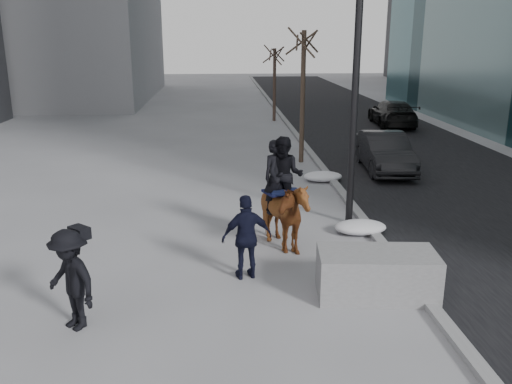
{
  "coord_description": "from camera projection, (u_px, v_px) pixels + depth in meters",
  "views": [
    {
      "loc": [
        -0.77,
        -10.06,
        4.79
      ],
      "look_at": [
        0.0,
        1.2,
        1.5
      ],
      "focal_mm": 38.0,
      "sensor_mm": 36.0,
      "label": 1
    }
  ],
  "objects": [
    {
      "name": "ground",
      "position": [
        260.0,
        279.0,
        11.03
      ],
      "size": [
        120.0,
        120.0,
        0.0
      ],
      "primitive_type": "plane",
      "color": "gray",
      "rests_on": "ground"
    },
    {
      "name": "road",
      "position": [
        420.0,
        162.0,
        21.06
      ],
      "size": [
        8.0,
        90.0,
        0.01
      ],
      "primitive_type": "cube",
      "color": "black",
      "rests_on": "ground"
    },
    {
      "name": "curb",
      "position": [
        318.0,
        163.0,
        20.78
      ],
      "size": [
        0.25,
        90.0,
        0.12
      ],
      "primitive_type": "cube",
      "color": "gray",
      "rests_on": "ground"
    },
    {
      "name": "planter",
      "position": [
        377.0,
        274.0,
        10.21
      ],
      "size": [
        2.3,
        1.3,
        0.88
      ],
      "primitive_type": "cube",
      "rotation": [
        0.0,
        0.0,
        -0.09
      ],
      "color": "gray",
      "rests_on": "ground"
    },
    {
      "name": "car_near",
      "position": [
        385.0,
        152.0,
        19.59
      ],
      "size": [
        1.75,
        4.29,
        1.38
      ],
      "primitive_type": "imported",
      "rotation": [
        0.0,
        0.0,
        -0.07
      ],
      "color": "black",
      "rests_on": "ground"
    },
    {
      "name": "car_far",
      "position": [
        392.0,
        113.0,
        29.35
      ],
      "size": [
        2.31,
        4.9,
        1.38
      ],
      "primitive_type": "imported",
      "rotation": [
        0.0,
        0.0,
        3.06
      ],
      "color": "black",
      "rests_on": "ground"
    },
    {
      "name": "tree_near",
      "position": [
        303.0,
        91.0,
        20.39
      ],
      "size": [
        1.2,
        1.2,
        5.49
      ],
      "primitive_type": null,
      "color": "#382A21",
      "rests_on": "ground"
    },
    {
      "name": "tree_far",
      "position": [
        274.0,
        81.0,
        30.62
      ],
      "size": [
        1.2,
        1.2,
        4.5
      ],
      "primitive_type": null,
      "color": "#362720",
      "rests_on": "ground"
    },
    {
      "name": "mounted_left",
      "position": [
        276.0,
        209.0,
        12.46
      ],
      "size": [
        1.56,
        2.13,
        2.51
      ],
      "color": "#533010",
      "rests_on": "ground"
    },
    {
      "name": "mounted_right",
      "position": [
        285.0,
        205.0,
        12.35
      ],
      "size": [
        1.78,
        1.89,
        2.6
      ],
      "color": "#4D2D0F",
      "rests_on": "ground"
    },
    {
      "name": "feeder",
      "position": [
        247.0,
        237.0,
        10.87
      ],
      "size": [
        1.09,
        0.96,
        1.75
      ],
      "color": "black",
      "rests_on": "ground"
    },
    {
      "name": "camera_crew",
      "position": [
        71.0,
        279.0,
        8.97
      ],
      "size": [
        1.28,
        1.24,
        1.75
      ],
      "color": "black",
      "rests_on": "ground"
    },
    {
      "name": "lamppost",
      "position": [
        357.0,
        26.0,
        13.05
      ],
      "size": [
        0.25,
        1.65,
        9.09
      ],
      "color": "black",
      "rests_on": "ground"
    },
    {
      "name": "snow_piles",
      "position": [
        339.0,
        198.0,
        15.94
      ],
      "size": [
        1.31,
        5.86,
        0.33
      ],
      "color": "silver",
      "rests_on": "ground"
    }
  ]
}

